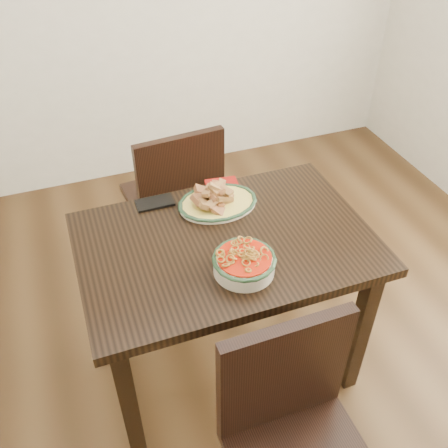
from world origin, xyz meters
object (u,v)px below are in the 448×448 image
object	(u,v)px
chair_far	(175,196)
fish_plate	(218,196)
dining_table	(226,262)
smartphone	(155,203)
noodle_bowl	(244,262)
chair_near	(295,434)

from	to	relation	value
chair_far	fish_plate	distance (m)	0.54
dining_table	chair_far	size ratio (longest dim) A/B	1.22
smartphone	dining_table	bearing A→B (deg)	-57.35
fish_plate	noodle_bowl	xyz separation A→B (m)	(-0.04, -0.38, -0.00)
dining_table	fish_plate	world-z (taller)	fish_plate
dining_table	chair_near	world-z (taller)	chair_near
chair_near	noodle_bowl	distance (m)	0.56
chair_near	dining_table	bearing A→B (deg)	88.34
dining_table	chair_near	bearing A→B (deg)	-91.25
chair_far	smartphone	bearing A→B (deg)	59.20
dining_table	chair_near	xyz separation A→B (m)	(-0.01, -0.65, -0.14)
chair_near	fish_plate	size ratio (longest dim) A/B	2.82
dining_table	fish_plate	bearing A→B (deg)	78.64
chair_far	noodle_bowl	distance (m)	0.89
fish_plate	noodle_bowl	bearing A→B (deg)	-95.94
chair_near	fish_plate	world-z (taller)	chair_near
chair_far	chair_near	size ratio (longest dim) A/B	1.00
chair_near	chair_far	bearing A→B (deg)	89.98
smartphone	chair_near	bearing A→B (deg)	-79.09
fish_plate	smartphone	size ratio (longest dim) A/B	2.10
chair_far	smartphone	world-z (taller)	chair_far
smartphone	chair_far	bearing A→B (deg)	64.73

